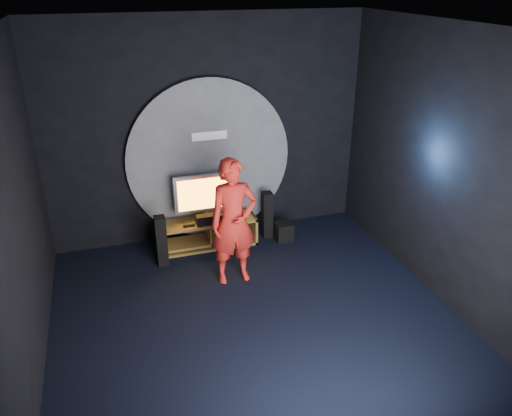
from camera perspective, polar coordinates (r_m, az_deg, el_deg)
The scene contains 15 objects.
floor at distance 6.48m, azimuth -0.02°, elevation -12.67°, with size 5.00×5.00×0.00m, color black.
back_wall at distance 7.85m, azimuth -5.54°, elevation 8.67°, with size 5.00×0.04×3.50m, color black.
front_wall at distance 3.60m, azimuth 12.30°, elevation -13.87°, with size 5.00×0.04×3.50m, color black.
left_wall at distance 5.45m, azimuth -26.01°, elevation -1.69°, with size 0.04×5.00×3.50m, color black.
right_wall at distance 6.70m, azimuth 20.89°, elevation 4.11°, with size 0.04×5.00×3.50m, color black.
ceiling at distance 5.12m, azimuth -0.03°, elevation 19.92°, with size 5.00×5.00×0.01m, color black.
wall_disc_panel at distance 7.94m, azimuth -5.32°, elevation 5.46°, with size 2.60×0.11×2.60m.
media_console at distance 8.01m, azimuth -5.41°, elevation -3.04°, with size 1.52×0.45×0.45m.
tv at distance 7.78m, azimuth -5.76°, elevation 1.49°, with size 0.98×0.22×0.75m.
center_speaker at distance 7.76m, azimuth -5.37°, elevation -1.28°, with size 0.40×0.15×0.15m, color black.
remote at distance 7.73m, azimuth -7.66°, elevation -2.04°, with size 0.18×0.05×0.02m, color black.
tower_speaker_left at distance 7.51m, azimuth -10.76°, elevation -3.73°, with size 0.16×0.18×0.79m, color black.
tower_speaker_right at distance 8.15m, azimuth 1.27°, elevation -0.79°, with size 0.16×0.18×0.79m, color black.
subwoofer at distance 8.18m, azimuth 3.17°, elevation -2.69°, with size 0.27×0.27×0.30m, color black.
player at distance 6.80m, azimuth -2.58°, elevation -1.63°, with size 0.66×0.43×1.81m, color red.
Camera 1 is at (-1.52, -4.87, 3.99)m, focal length 35.00 mm.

